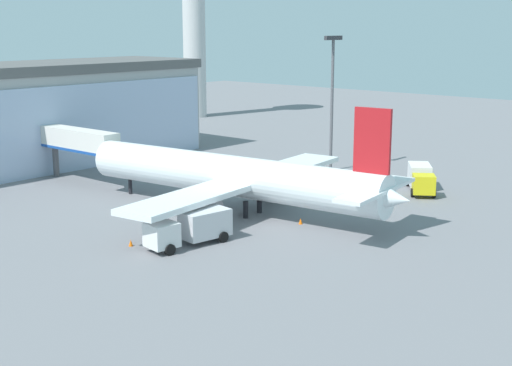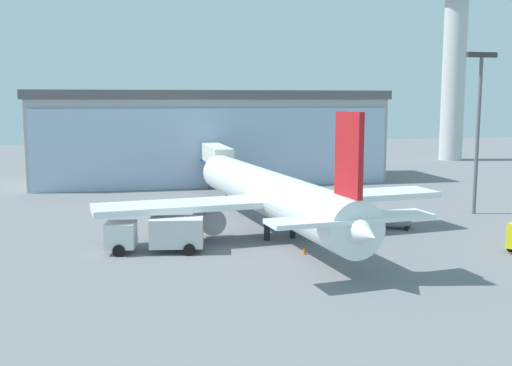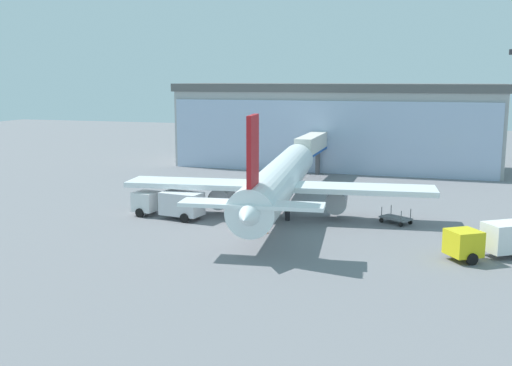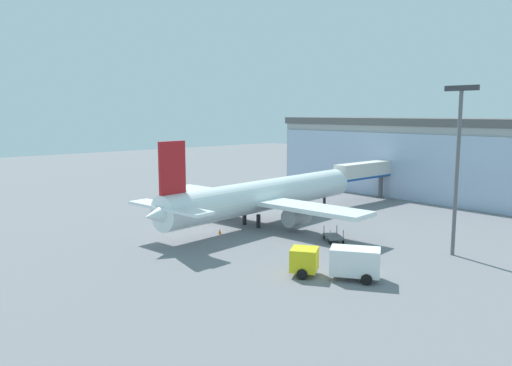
{
  "view_description": "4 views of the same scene",
  "coord_description": "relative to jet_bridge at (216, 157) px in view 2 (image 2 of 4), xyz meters",
  "views": [
    {
      "loc": [
        -47.72,
        -38.09,
        17.32
      ],
      "look_at": [
        2.1,
        4.88,
        2.75
      ],
      "focal_mm": 50.0,
      "sensor_mm": 36.0,
      "label": 1
    },
    {
      "loc": [
        -11.53,
        -43.16,
        11.57
      ],
      "look_at": [
        -1.2,
        4.75,
        4.69
      ],
      "focal_mm": 42.0,
      "sensor_mm": 36.0,
      "label": 2
    },
    {
      "loc": [
        15.59,
        -50.34,
        13.43
      ],
      "look_at": [
        -1.51,
        4.77,
        3.39
      ],
      "focal_mm": 42.0,
      "sensor_mm": 36.0,
      "label": 3
    },
    {
      "loc": [
        45.47,
        -34.4,
        13.65
      ],
      "look_at": [
        -1.43,
        6.71,
        4.83
      ],
      "focal_mm": 35.0,
      "sensor_mm": 36.0,
      "label": 4
    }
  ],
  "objects": [
    {
      "name": "apron_light_mast",
      "position": [
        23.82,
        -17.93,
        5.14
      ],
      "size": [
        3.2,
        0.4,
        16.15
      ],
      "color": "#59595E",
      "rests_on": "ground"
    },
    {
      "name": "airplane",
      "position": [
        1.47,
        -22.59,
        -1.18
      ],
      "size": [
        30.34,
        35.6,
        10.8
      ],
      "rotation": [
        0.0,
        0.0,
        1.69
      ],
      "color": "white",
      "rests_on": "ground"
    },
    {
      "name": "catering_truck",
      "position": [
        -8.39,
        -26.85,
        -3.16
      ],
      "size": [
        7.55,
        3.4,
        2.65
      ],
      "rotation": [
        0.0,
        0.0,
        2.99
      ],
      "color": "silver",
      "rests_on": "ground"
    },
    {
      "name": "ground",
      "position": [
        1.01,
        -28.67,
        -4.62
      ],
      "size": [
        240.0,
        240.0,
        0.0
      ],
      "primitive_type": "plane",
      "color": "slate"
    },
    {
      "name": "baggage_cart",
      "position": [
        12.91,
        -22.65,
        -4.12
      ],
      "size": [
        3.22,
        2.86,
        1.5
      ],
      "rotation": [
        0.0,
        0.0,
        5.71
      ],
      "color": "slate",
      "rests_on": "ground"
    },
    {
      "name": "terminal_building",
      "position": [
        1.01,
        12.66,
        1.75
      ],
      "size": [
        48.73,
        14.61,
        12.75
      ],
      "rotation": [
        0.0,
        0.0,
        -0.0
      ],
      "color": "#A2A2A2",
      "rests_on": "ground"
    },
    {
      "name": "jet_bridge",
      "position": [
        0.0,
        0.0,
        0.0
      ],
      "size": [
        2.4,
        12.17,
        6.01
      ],
      "rotation": [
        0.0,
        0.0,
        1.58
      ],
      "color": "silver",
      "rests_on": "ground"
    },
    {
      "name": "safety_cone_nose",
      "position": [
        2.25,
        -29.77,
        -4.35
      ],
      "size": [
        0.36,
        0.36,
        0.55
      ],
      "primitive_type": "cone",
      "color": "orange",
      "rests_on": "ground"
    },
    {
      "name": "control_tower",
      "position": [
        50.14,
        32.31,
        17.11
      ],
      "size": [
        8.61,
        8.61,
        35.42
      ],
      "color": "silver",
      "rests_on": "ground"
    },
    {
      "name": "safety_cone_wingtip",
      "position": [
        -11.84,
        -23.39,
        -4.35
      ],
      "size": [
        0.36,
        0.36,
        0.55
      ],
      "primitive_type": "cone",
      "color": "orange",
      "rests_on": "ground"
    }
  ]
}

